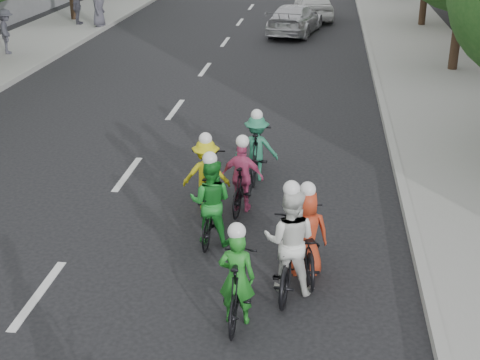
% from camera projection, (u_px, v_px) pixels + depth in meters
% --- Properties ---
extents(ground, '(120.00, 120.00, 0.00)m').
position_uv_depth(ground, '(39.00, 295.00, 10.50)').
color(ground, black).
rests_on(ground, ground).
extents(sidewalk_right, '(4.00, 80.00, 0.15)m').
position_uv_depth(sidewalk_right, '(455.00, 118.00, 18.67)').
color(sidewalk_right, gray).
rests_on(sidewalk_right, ground).
extents(curb_right, '(0.18, 80.00, 0.18)m').
position_uv_depth(curb_right, '(384.00, 114.00, 18.89)').
color(curb_right, '#999993').
rests_on(curb_right, ground).
extents(cyclist_1, '(0.80, 1.55, 1.74)m').
position_uv_depth(cyclist_1, '(211.00, 208.00, 11.91)').
color(cyclist_1, black).
rests_on(cyclist_1, ground).
extents(cyclist_2, '(0.99, 1.99, 1.60)m').
position_uv_depth(cyclist_2, '(207.00, 180.00, 13.26)').
color(cyclist_2, black).
rests_on(cyclist_2, ground).
extents(cyclist_3, '(0.88, 1.67, 1.59)m').
position_uv_depth(cyclist_3, '(243.00, 182.00, 13.17)').
color(cyclist_3, black).
rests_on(cyclist_3, ground).
extents(cyclist_4, '(0.94, 1.96, 1.65)m').
position_uv_depth(cyclist_4, '(306.00, 240.00, 10.95)').
color(cyclist_4, black).
rests_on(cyclist_4, ground).
extents(cyclist_5, '(0.53, 1.70, 1.61)m').
position_uv_depth(cyclist_5, '(237.00, 284.00, 9.70)').
color(cyclist_5, black).
rests_on(cyclist_5, ground).
extents(cyclist_6, '(0.89, 2.00, 1.87)m').
position_uv_depth(cyclist_6, '(290.00, 250.00, 10.46)').
color(cyclist_6, black).
rests_on(cyclist_6, ground).
extents(cyclist_7, '(0.94, 1.88, 1.61)m').
position_uv_depth(cyclist_7, '(257.00, 151.00, 14.63)').
color(cyclist_7, black).
rests_on(cyclist_7, ground).
extents(follow_car_lead, '(2.66, 4.85, 1.33)m').
position_uv_depth(follow_car_lead, '(295.00, 19.00, 30.17)').
color(follow_car_lead, silver).
rests_on(follow_car_lead, ground).
extents(follow_car_trail, '(2.31, 4.63, 1.51)m').
position_uv_depth(follow_car_trail, '(314.00, 4.00, 33.91)').
color(follow_car_trail, white).
rests_on(follow_car_trail, ground).
extents(spectator_0, '(1.01, 1.26, 1.70)m').
position_uv_depth(spectator_0, '(6.00, 31.00, 25.67)').
color(spectator_0, '#44444F').
rests_on(spectator_0, sidewalk_left).
extents(spectator_1, '(0.38, 0.90, 1.54)m').
position_uv_depth(spectator_1, '(77.00, 8.00, 31.66)').
color(spectator_1, '#494854').
rests_on(spectator_1, sidewalk_left).
extents(spectator_2, '(0.60, 0.90, 1.83)m').
position_uv_depth(spectator_2, '(98.00, 6.00, 31.09)').
color(spectator_2, '#464550').
rests_on(spectator_2, sidewalk_left).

